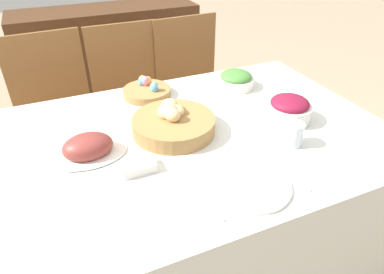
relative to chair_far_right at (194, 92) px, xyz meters
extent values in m
plane|color=tan|center=(-0.39, -0.83, -0.50)|extent=(12.00, 12.00, 0.00)
cube|color=silver|center=(-0.39, -0.83, -0.12)|extent=(1.54, 1.02, 0.76)
cylinder|color=brown|center=(-0.18, -0.29, -0.29)|extent=(0.03, 0.03, 0.42)
cylinder|color=brown|center=(0.21, -0.27, -0.29)|extent=(0.03, 0.03, 0.42)
cylinder|color=brown|center=(-0.20, 0.10, -0.29)|extent=(0.03, 0.03, 0.42)
cylinder|color=brown|center=(0.19, 0.12, -0.29)|extent=(0.03, 0.03, 0.42)
cube|color=brown|center=(0.01, -0.08, -0.07)|extent=(0.44, 0.44, 0.02)
cube|color=brown|center=(-0.01, 0.12, 0.19)|extent=(0.42, 0.04, 0.50)
cylinder|color=brown|center=(-1.01, -0.29, -0.29)|extent=(0.03, 0.03, 0.42)
cylinder|color=brown|center=(-0.62, -0.27, -0.29)|extent=(0.03, 0.03, 0.42)
cylinder|color=brown|center=(-1.03, 0.10, -0.29)|extent=(0.03, 0.03, 0.42)
cylinder|color=brown|center=(-0.65, 0.12, -0.29)|extent=(0.03, 0.03, 0.42)
cube|color=brown|center=(-0.83, -0.08, -0.07)|extent=(0.44, 0.44, 0.02)
cube|color=brown|center=(-0.84, 0.12, 0.19)|extent=(0.42, 0.04, 0.50)
cylinder|color=brown|center=(-0.59, -0.28, -0.29)|extent=(0.03, 0.03, 0.42)
cylinder|color=brown|center=(-0.21, -0.28, -0.29)|extent=(0.03, 0.03, 0.42)
cylinder|color=brown|center=(-0.60, 0.11, -0.29)|extent=(0.03, 0.03, 0.42)
cylinder|color=brown|center=(-0.21, 0.11, -0.29)|extent=(0.03, 0.03, 0.42)
cube|color=brown|center=(-0.40, -0.08, -0.07)|extent=(0.42, 0.42, 0.02)
cube|color=brown|center=(-0.40, 0.12, 0.19)|extent=(0.42, 0.02, 0.50)
cube|color=#4C2D19|center=(-0.33, 0.97, -0.08)|extent=(1.43, 0.44, 0.85)
cylinder|color=#9E7542|center=(-0.43, -0.78, 0.29)|extent=(0.31, 0.31, 0.06)
ellipsoid|color=#E0C184|center=(-0.41, -0.76, 0.33)|extent=(0.09, 0.09, 0.05)
ellipsoid|color=#E0C184|center=(-0.42, -0.72, 0.34)|extent=(0.09, 0.09, 0.05)
ellipsoid|color=#E0C184|center=(-0.44, -0.76, 0.34)|extent=(0.09, 0.08, 0.06)
ellipsoid|color=#E0C184|center=(-0.44, -0.80, 0.34)|extent=(0.08, 0.08, 0.05)
cylinder|color=#9E7542|center=(-0.43, -0.45, 0.28)|extent=(0.22, 0.22, 0.03)
ellipsoid|color=pink|center=(-0.42, -0.40, 0.31)|extent=(0.04, 0.04, 0.05)
ellipsoid|color=#60B2E0|center=(-0.41, -0.48, 0.31)|extent=(0.04, 0.04, 0.05)
ellipsoid|color=#F4D151|center=(-0.43, -0.38, 0.31)|extent=(0.03, 0.03, 0.04)
ellipsoid|color=#F29E4C|center=(-0.41, -0.40, 0.31)|extent=(0.04, 0.04, 0.05)
ellipsoid|color=#60B2E0|center=(-0.44, -0.40, 0.31)|extent=(0.04, 0.04, 0.05)
ellipsoid|color=silver|center=(-0.75, -0.81, 0.26)|extent=(0.26, 0.19, 0.01)
ellipsoid|color=brown|center=(-0.75, -0.81, 0.29)|extent=(0.17, 0.13, 0.09)
cylinder|color=silver|center=(-0.01, -0.53, 0.28)|extent=(0.18, 0.18, 0.05)
ellipsoid|color=#478438|center=(-0.01, -0.53, 0.31)|extent=(0.15, 0.15, 0.05)
cylinder|color=silver|center=(0.03, -0.88, 0.29)|extent=(0.18, 0.18, 0.07)
ellipsoid|color=maroon|center=(0.03, -0.88, 0.33)|extent=(0.15, 0.15, 0.05)
cylinder|color=silver|center=(-0.33, -1.17, 0.26)|extent=(0.24, 0.24, 0.01)
cube|color=silver|center=(-0.47, -1.17, 0.26)|extent=(0.02, 0.19, 0.00)
cube|color=silver|center=(-0.18, -1.17, 0.26)|extent=(0.02, 0.19, 0.00)
cube|color=silver|center=(-0.15, -1.17, 0.26)|extent=(0.02, 0.19, 0.00)
cylinder|color=silver|center=(-0.07, -1.03, 0.30)|extent=(0.07, 0.07, 0.09)
cube|color=silver|center=(-0.62, -0.96, 0.28)|extent=(0.11, 0.07, 0.03)
camera|label=1|loc=(-0.81, -1.83, 0.96)|focal=32.00mm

